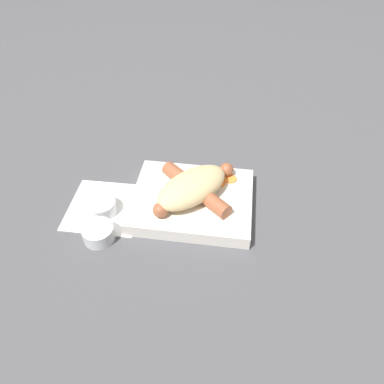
{
  "coord_description": "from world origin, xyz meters",
  "views": [
    {
      "loc": [
        0.07,
        -0.49,
        0.51
      ],
      "look_at": [
        0.0,
        0.0,
        0.04
      ],
      "focal_mm": 35.0,
      "sensor_mm": 36.0,
      "label": 1
    }
  ],
  "objects_px": {
    "bread_roll": "(192,187)",
    "condiment_cup_near": "(102,207)",
    "food_tray": "(192,201)",
    "sausage": "(195,189)",
    "condiment_cup_far": "(99,234)"
  },
  "relations": [
    {
      "from": "condiment_cup_near",
      "to": "food_tray",
      "type": "bearing_deg",
      "value": 13.37
    },
    {
      "from": "sausage",
      "to": "condiment_cup_far",
      "type": "xyz_separation_m",
      "value": [
        -0.16,
        -0.11,
        -0.03
      ]
    },
    {
      "from": "bread_roll",
      "to": "condiment_cup_near",
      "type": "xyz_separation_m",
      "value": [
        -0.17,
        -0.04,
        -0.04
      ]
    },
    {
      "from": "sausage",
      "to": "food_tray",
      "type": "bearing_deg",
      "value": -132.24
    },
    {
      "from": "condiment_cup_near",
      "to": "bread_roll",
      "type": "bearing_deg",
      "value": 13.54
    },
    {
      "from": "food_tray",
      "to": "sausage",
      "type": "height_order",
      "value": "sausage"
    },
    {
      "from": "condiment_cup_far",
      "to": "sausage",
      "type": "bearing_deg",
      "value": 34.48
    },
    {
      "from": "food_tray",
      "to": "sausage",
      "type": "xyz_separation_m",
      "value": [
        0.01,
        0.01,
        0.03
      ]
    },
    {
      "from": "sausage",
      "to": "condiment_cup_far",
      "type": "height_order",
      "value": "sausage"
    },
    {
      "from": "food_tray",
      "to": "bread_roll",
      "type": "xyz_separation_m",
      "value": [
        0.0,
        0.0,
        0.04
      ]
    },
    {
      "from": "food_tray",
      "to": "bread_roll",
      "type": "relative_size",
      "value": 1.35
    },
    {
      "from": "food_tray",
      "to": "bread_roll",
      "type": "height_order",
      "value": "bread_roll"
    },
    {
      "from": "bread_roll",
      "to": "condiment_cup_near",
      "type": "bearing_deg",
      "value": -166.46
    },
    {
      "from": "food_tray",
      "to": "sausage",
      "type": "relative_size",
      "value": 1.46
    },
    {
      "from": "bread_roll",
      "to": "sausage",
      "type": "bearing_deg",
      "value": 46.27
    }
  ]
}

